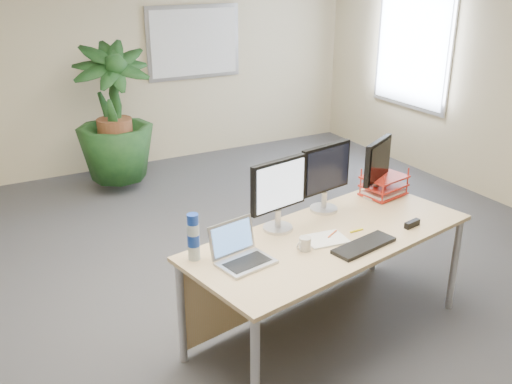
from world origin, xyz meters
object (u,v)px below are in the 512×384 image
desk (318,251)px  laptop (240,252)px  monitor_right (325,173)px  floor_plant (115,129)px  monitor_left (279,190)px

desk → laptop: laptop is taller
monitor_right → laptop: (-0.91, -0.39, -0.23)m
floor_plant → monitor_right: bearing=-77.3°
desk → floor_plant: (-0.48, 3.40, 0.12)m
monitor_left → monitor_right: monitor_right is taller
desk → monitor_right: monitor_right is taller
monitor_right → laptop: bearing=-156.7°
desk → monitor_left: (-0.25, 0.14, 0.46)m
laptop → floor_plant: bearing=86.7°
monitor_right → laptop: size_ratio=1.35×
monitor_left → monitor_right: size_ratio=1.00×
monitor_left → laptop: 0.57m
monitor_left → monitor_right: bearing=14.0°
floor_plant → monitor_right: size_ratio=2.93×
laptop → desk: bearing=11.2°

